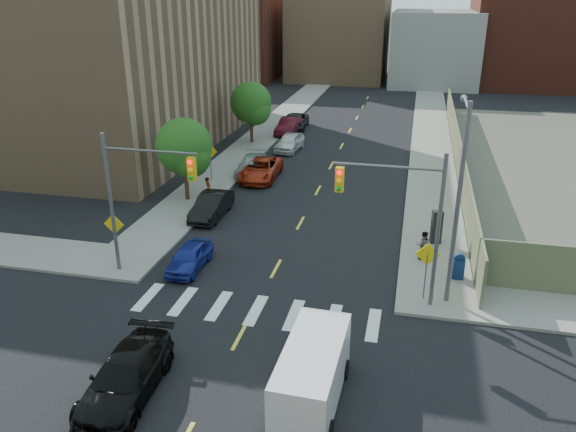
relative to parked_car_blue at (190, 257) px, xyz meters
The scene contains 30 objects.
ground 8.26m from the parked_car_blue, 59.35° to the right, with size 160.00×160.00×0.00m, color black.
sidewalk_nw 34.60m from the parked_car_blue, 95.89° to the left, with size 3.50×73.00×0.15m, color gray.
sidewalk_ne 36.43m from the parked_car_blue, 70.85° to the left, with size 3.50×73.00×0.15m, color gray.
fence_north 25.06m from the parked_car_blue, 56.58° to the left, with size 0.12×44.00×2.50m, color #606A4A.
building_nw 29.94m from the parked_car_blue, 127.84° to the left, with size 22.00×30.00×16.00m, color #8C6B4C.
bg_bldg_west 65.60m from the parked_car_blue, 105.80° to the left, with size 14.00×18.00×12.00m, color #592319.
bg_bldg_midwest 65.30m from the parked_car_blue, 91.59° to the left, with size 14.00×16.00×15.00m, color #8C6B4C.
bg_bldg_center 64.23m from the parked_car_blue, 79.03° to the left, with size 12.00×16.00×10.00m, color gray.
bg_bldg_east 70.39m from the parked_car_blue, 68.02° to the left, with size 18.00×18.00×16.00m, color #592319.
signal_nw 4.43m from the parked_car_blue, 148.64° to the right, with size 4.59×0.30×7.00m.
signal_ne 10.96m from the parked_car_blue, ahead, with size 4.59×0.30×7.00m.
streetlight_ne 13.23m from the parked_car_blue, ahead, with size 0.25×3.70×9.00m.
warn_sign_nw 3.90m from the parked_car_blue, behind, with size 1.06×0.06×2.83m.
warn_sign_ne 11.50m from the parked_car_blue, ahead, with size 1.06×0.06×2.83m.
warn_sign_midwest 13.47m from the parked_car_blue, 105.58° to the left, with size 1.06×0.06×2.83m.
tree_west_near 10.14m from the parked_car_blue, 113.01° to the left, with size 3.66×3.64×5.52m.
tree_west_far 24.43m from the parked_car_blue, 99.02° to the left, with size 3.66×3.64×5.52m.
parked_car_blue is the anchor object (origin of this frame).
parked_car_black 6.85m from the parked_car_blue, 100.94° to the left, with size 1.52×4.37×1.44m, color black.
parked_car_red 14.49m from the parked_car_blue, 91.36° to the left, with size 2.43×5.28×1.47m, color #9F270F.
parked_car_silver 15.40m from the parked_car_blue, 94.84° to the left, with size 1.91×4.70×1.36m, color #9B9EA2.
parked_car_white 22.45m from the parked_car_blue, 90.00° to the left, with size 1.75×4.34×1.48m, color silver.
parked_car_maroon 28.05m from the parked_car_blue, 92.66° to the left, with size 1.67×4.78×1.57m, color #460E17.
parked_car_grey 30.66m from the parked_car_blue, 92.43° to the left, with size 2.30×4.98×1.38m, color black.
black_sedan 9.43m from the parked_car_blue, 80.97° to the right, with size 2.05×5.05×1.46m, color black.
cargo_van 11.21m from the parked_car_blue, 46.22° to the right, with size 2.11×4.82×2.19m.
mailbox 13.08m from the parked_car_blue, ahead, with size 0.53×0.41×1.30m.
payphone 13.22m from the parked_car_blue, 24.88° to the left, with size 0.55×0.45×1.85m, color black.
pedestrian_west 9.24m from the parked_car_blue, 104.58° to the left, with size 0.58×0.38×1.60m, color gray.
pedestrian_east 11.80m from the parked_car_blue, 16.39° to the left, with size 0.75×0.58×1.54m, color gray.
Camera 1 is at (6.18, -16.23, 13.07)m, focal length 35.00 mm.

